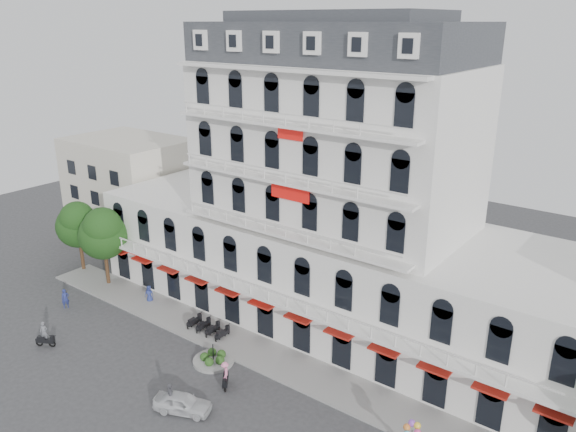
{
  "coord_description": "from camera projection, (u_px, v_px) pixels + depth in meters",
  "views": [
    {
      "loc": [
        24.12,
        -20.35,
        25.11
      ],
      "look_at": [
        1.23,
        10.0,
        11.81
      ],
      "focal_mm": 35.0,
      "sensor_mm": 36.0,
      "label": 1
    }
  ],
  "objects": [
    {
      "name": "ground",
      "position": [
        183.0,
        419.0,
        37.34
      ],
      "size": [
        120.0,
        120.0,
        0.0
      ],
      "primitive_type": "plane",
      "color": "#38383A",
      "rests_on": "ground"
    },
    {
      "name": "sidewalk",
      "position": [
        268.0,
        357.0,
        44.09
      ],
      "size": [
        53.0,
        4.0,
        0.16
      ],
      "primitive_type": "cube",
      "color": "gray",
      "rests_on": "ground"
    },
    {
      "name": "main_building",
      "position": [
        333.0,
        209.0,
        47.61
      ],
      "size": [
        45.0,
        15.0,
        25.8
      ],
      "color": "silver",
      "rests_on": "ground"
    },
    {
      "name": "flank_building_west",
      "position": [
        131.0,
        188.0,
        67.48
      ],
      "size": [
        14.0,
        10.0,
        12.0
      ],
      "primitive_type": "cube",
      "color": "beige",
      "rests_on": "ground"
    },
    {
      "name": "traffic_island",
      "position": [
        214.0,
        359.0,
        43.48
      ],
      "size": [
        3.2,
        3.2,
        1.6
      ],
      "color": "gray",
      "rests_on": "ground"
    },
    {
      "name": "parked_scooter_row",
      "position": [
        208.0,
        333.0,
        47.58
      ],
      "size": [
        4.4,
        1.8,
        1.1
      ],
      "primitive_type": null,
      "color": "black",
      "rests_on": "ground"
    },
    {
      "name": "tree_west_outer",
      "position": [
        78.0,
        223.0,
        57.84
      ],
      "size": [
        4.5,
        4.48,
        7.76
      ],
      "color": "#382314",
      "rests_on": "ground"
    },
    {
      "name": "tree_west_inner",
      "position": [
        103.0,
        231.0,
        54.51
      ],
      "size": [
        4.76,
        4.76,
        8.25
      ],
      "color": "#382314",
      "rests_on": "ground"
    },
    {
      "name": "parked_car",
      "position": [
        183.0,
        403.0,
        37.87
      ],
      "size": [
        4.29,
        3.01,
        1.35
      ],
      "primitive_type": "imported",
      "rotation": [
        0.0,
        0.0,
        1.97
      ],
      "color": "silver",
      "rests_on": "ground"
    },
    {
      "name": "rider_west",
      "position": [
        44.0,
        335.0,
        45.32
      ],
      "size": [
        1.53,
        1.06,
        2.24
      ],
      "rotation": [
        0.0,
        0.0,
        0.53
      ],
      "color": "black",
      "rests_on": "ground"
    },
    {
      "name": "rider_center",
      "position": [
        225.0,
        374.0,
        40.31
      ],
      "size": [
        1.2,
        1.41,
        2.04
      ],
      "rotation": [
        0.0,
        0.0,
        5.38
      ],
      "color": "black",
      "rests_on": "ground"
    },
    {
      "name": "pedestrian_left",
      "position": [
        149.0,
        294.0,
        52.59
      ],
      "size": [
        0.97,
        0.88,
        1.66
      ],
      "primitive_type": "imported",
      "rotation": [
        0.0,
        0.0,
        0.57
      ],
      "color": "navy",
      "rests_on": "ground"
    },
    {
      "name": "pedestrian_mid",
      "position": [
        170.0,
        396.0,
        38.13
      ],
      "size": [
        1.18,
        1.0,
        1.89
      ],
      "primitive_type": "imported",
      "rotation": [
        0.0,
        0.0,
        2.54
      ],
      "color": "slate",
      "rests_on": "ground"
    },
    {
      "name": "pedestrian_far",
      "position": [
        65.0,
        299.0,
        51.51
      ],
      "size": [
        0.7,
        0.81,
        1.86
      ],
      "primitive_type": "imported",
      "rotation": [
        0.0,
        0.0,
        1.11
      ],
      "color": "navy",
      "rests_on": "ground"
    }
  ]
}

